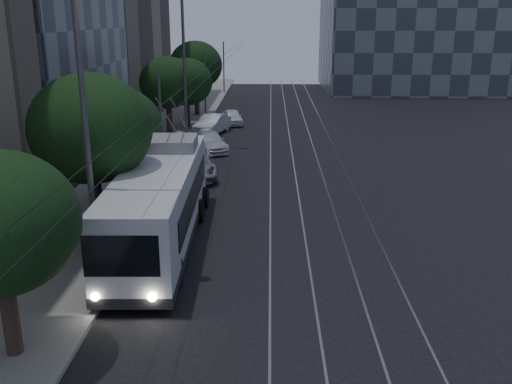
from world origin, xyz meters
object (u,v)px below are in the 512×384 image
object	(u,v)px
car_white_c	(212,124)
car_white_d	(232,117)
streetlamp_near	(96,105)
streetlamp_far	(190,53)
trolleybus	(161,202)
car_white_b	(210,142)
car_white_a	(194,159)
pickup_silver	(190,164)

from	to	relation	value
car_white_c	car_white_d	size ratio (longest dim) A/B	1.23
streetlamp_near	streetlamp_far	world-z (taller)	streetlamp_far
trolleybus	car_white_b	distance (m)	16.52
trolleybus	car_white_a	world-z (taller)	trolleybus
car_white_c	streetlamp_far	world-z (taller)	streetlamp_far
car_white_c	streetlamp_far	xyz separation A→B (m)	(-0.85, -4.97, 5.73)
car_white_c	car_white_d	bearing A→B (deg)	88.09
car_white_a	car_white_b	size ratio (longest dim) A/B	0.95
streetlamp_far	car_white_c	bearing A→B (deg)	80.31
streetlamp_near	streetlamp_far	size ratio (longest dim) A/B	0.93
car_white_a	streetlamp_near	bearing A→B (deg)	-92.97
car_white_b	streetlamp_near	distance (m)	20.47
car_white_a	car_white_d	distance (m)	15.18
car_white_b	car_white_c	size ratio (longest dim) A/B	0.96
pickup_silver	streetlamp_far	distance (m)	9.55
trolleybus	pickup_silver	world-z (taller)	trolleybus
trolleybus	streetlamp_near	bearing A→B (deg)	-113.48
trolleybus	streetlamp_far	distance (m)	18.16
car_white_d	car_white_a	bearing A→B (deg)	-106.71
car_white_a	streetlamp_near	distance (m)	15.55
car_white_b	streetlamp_far	xyz separation A→B (m)	(-1.29, 1.01, 5.84)
car_white_b	car_white_d	distance (m)	10.04
car_white_a	car_white_d	world-z (taller)	car_white_a
pickup_silver	streetlamp_far	bearing A→B (deg)	80.80
pickup_silver	car_white_b	world-z (taller)	pickup_silver
pickup_silver	car_white_c	distance (m)	12.56
car_white_a	car_white_c	size ratio (longest dim) A/B	0.92
trolleybus	streetlamp_far	bearing A→B (deg)	91.89
car_white_a	trolleybus	bearing A→B (deg)	-87.70
car_white_d	streetlamp_near	size ratio (longest dim) A/B	0.37
pickup_silver	car_white_d	distance (m)	16.63
car_white_a	streetlamp_near	size ratio (longest dim) A/B	0.41
trolleybus	car_white_a	bearing A→B (deg)	89.47
trolleybus	car_white_d	distance (m)	26.53
car_white_d	streetlamp_far	distance (m)	10.94
car_white_a	car_white_c	xyz separation A→B (m)	(0.00, 11.10, 0.04)
car_white_c	pickup_silver	bearing A→B (deg)	-73.60
car_white_b	streetlamp_near	world-z (taller)	streetlamp_near
trolleybus	car_white_a	size ratio (longest dim) A/B	3.04
pickup_silver	streetlamp_near	bearing A→B (deg)	-110.32
streetlamp_near	car_white_a	bearing A→B (deg)	85.73
car_white_b	streetlamp_near	size ratio (longest dim) A/B	0.43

